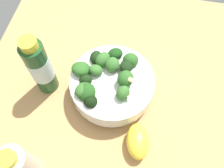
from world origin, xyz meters
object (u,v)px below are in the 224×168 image
Objects in this scene: bottle_tall at (20,166)px; bottle_short at (40,67)px; lemon_wedge at (138,141)px; bowl_of_broccoli at (110,83)px.

bottle_short is (20.09, 2.54, 1.91)cm from bottle_tall.
bottle_tall is (-9.66, 21.00, 4.16)cm from lemon_wedge.
bottle_short reaches higher than bottle_tall.
bottle_short reaches higher than bowl_of_broccoli.
bowl_of_broccoli is at bearing -31.10° from bottle_tall.
bottle_tall reaches higher than bowl_of_broccoli.
bowl_of_broccoli is at bearing 35.01° from lemon_wedge.
lemon_wedge is 0.57× the size of bottle_tall.
bottle_tall is at bearing 148.90° from bowl_of_broccoli.
bottle_short is at bearing 66.11° from lemon_wedge.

